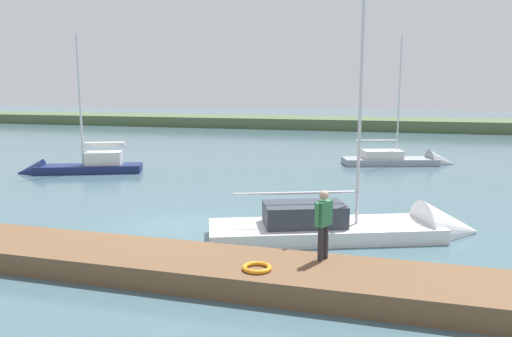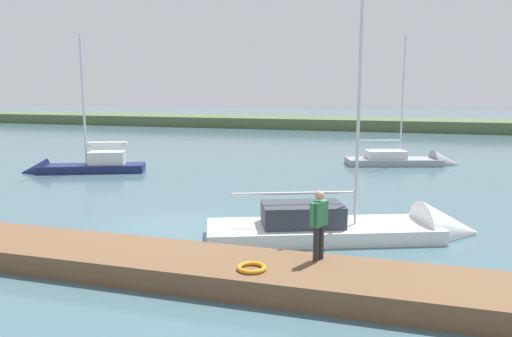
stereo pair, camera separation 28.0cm
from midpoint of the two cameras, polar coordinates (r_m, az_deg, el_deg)
ground_plane at (r=16.76m, az=-9.73°, el=-6.55°), size 200.00×200.00×0.00m
far_shoreline at (r=58.85m, az=9.12°, el=4.63°), size 180.00×8.00×2.40m
dock_pier at (r=13.32m, az=-17.45°, el=-9.79°), size 21.78×2.25×0.54m
life_ring_buoy at (r=11.14m, az=-0.62°, el=-11.39°), size 0.66×0.66×0.10m
sailboat_far_left at (r=28.60m, az=-20.37°, el=-0.11°), size 6.60×3.92×8.08m
sailboat_behind_pier at (r=15.69m, az=12.63°, el=-7.14°), size 8.61×5.05×8.89m
sailboat_inner_slip at (r=31.13m, az=16.86°, el=0.60°), size 6.99×3.73×8.47m
person_on_dock at (r=11.62m, az=7.12°, el=-5.94°), size 0.38×0.59×1.66m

